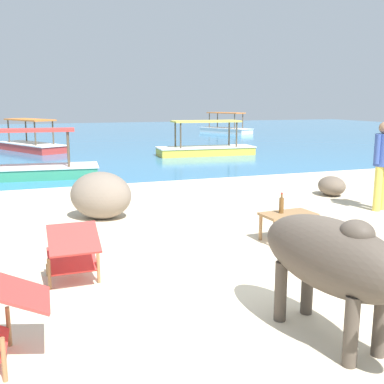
{
  "coord_description": "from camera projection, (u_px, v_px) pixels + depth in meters",
  "views": [
    {
      "loc": [
        -2.61,
        -4.01,
        2.02
      ],
      "look_at": [
        -0.09,
        3.0,
        0.55
      ],
      "focal_mm": 43.3,
      "sensor_mm": 36.0,
      "label": 1
    }
  ],
  "objects": [
    {
      "name": "boat_white",
      "position": [
        226.0,
        129.0,
        29.47
      ],
      "size": [
        2.54,
        3.83,
        1.29
      ],
      "rotation": [
        0.0,
        0.0,
        5.13
      ],
      "color": "white",
      "rests_on": "water_surface"
    },
    {
      "name": "shore_rock_large",
      "position": [
        332.0,
        186.0,
        9.83
      ],
      "size": [
        0.63,
        0.75,
        0.41
      ],
      "primitive_type": "ellipsoid",
      "rotation": [
        0.0,
        0.0,
        1.42
      ],
      "color": "#6B5B4C",
      "rests_on": "sand_beach"
    },
    {
      "name": "person_standing",
      "position": [
        383.0,
        159.0,
        8.36
      ],
      "size": [
        0.49,
        0.32,
        1.62
      ],
      "rotation": [
        0.0,
        0.0,
        5.05
      ],
      "color": "#DBC64C",
      "rests_on": "sand_beach"
    },
    {
      "name": "cow",
      "position": [
        335.0,
        258.0,
        3.77
      ],
      "size": [
        0.77,
        1.95,
        1.09
      ],
      "rotation": [
        0.0,
        0.0,
        4.85
      ],
      "color": "#4C4238",
      "rests_on": "sand_beach"
    },
    {
      "name": "water_surface",
      "position": [
        76.0,
        139.0,
        25.28
      ],
      "size": [
        60.0,
        36.0,
        0.03
      ],
      "primitive_type": "cube",
      "color": "teal",
      "rests_on": "ground"
    },
    {
      "name": "deck_chair_far",
      "position": [
        73.0,
        251.0,
        5.01
      ],
      "size": [
        0.56,
        0.77,
        0.68
      ],
      "rotation": [
        0.0,
        0.0,
        1.58
      ],
      "color": "olive",
      "rests_on": "sand_beach"
    },
    {
      "name": "boat_red",
      "position": [
        31.0,
        144.0,
        18.81
      ],
      "size": [
        2.72,
        3.79,
        1.29
      ],
      "rotation": [
        0.0,
        0.0,
        2.05
      ],
      "color": "#C63833",
      "rests_on": "water_surface"
    },
    {
      "name": "boat_green",
      "position": [
        27.0,
        168.0,
        12.15
      ],
      "size": [
        3.77,
        1.5,
        1.29
      ],
      "rotation": [
        0.0,
        0.0,
        6.19
      ],
      "color": "#338E66",
      "rests_on": "water_surface"
    },
    {
      "name": "shore_rock_small",
      "position": [
        101.0,
        195.0,
        7.87
      ],
      "size": [
        1.34,
        1.27,
        0.8
      ],
      "primitive_type": "ellipsoid",
      "rotation": [
        0.0,
        0.0,
        2.55
      ],
      "color": "gray",
      "rests_on": "sand_beach"
    },
    {
      "name": "low_bench_table",
      "position": [
        288.0,
        218.0,
        6.61
      ],
      "size": [
        0.79,
        0.49,
        0.41
      ],
      "rotation": [
        0.0,
        0.0,
        0.06
      ],
      "color": "olive",
      "rests_on": "sand_beach"
    },
    {
      "name": "sand_beach",
      "position": [
        294.0,
        291.0,
        4.96
      ],
      "size": [
        18.0,
        14.0,
        0.04
      ],
      "primitive_type": "cube",
      "color": "beige",
      "rests_on": "ground"
    },
    {
      "name": "boat_yellow",
      "position": [
        206.0,
        148.0,
        17.39
      ],
      "size": [
        3.73,
        1.36,
        1.29
      ],
      "rotation": [
        0.0,
        0.0,
        6.23
      ],
      "color": "gold",
      "rests_on": "water_surface"
    },
    {
      "name": "bottle",
      "position": [
        281.0,
        205.0,
        6.58
      ],
      "size": [
        0.07,
        0.07,
        0.3
      ],
      "color": "brown",
      "rests_on": "low_bench_table"
    }
  ]
}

